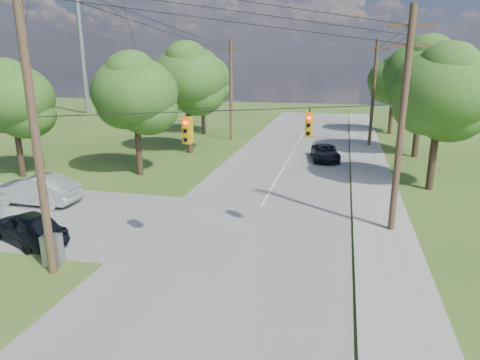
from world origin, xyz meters
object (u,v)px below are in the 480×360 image
(pole_north_e, at_px, (373,93))
(control_cabinet, at_px, (53,250))
(pole_sw, at_px, (33,116))
(car_cross_dark, at_px, (28,227))
(car_cross_silver, at_px, (35,190))
(car_main_north, at_px, (325,153))
(pole_ne, at_px, (402,121))
(pole_north_w, at_px, (231,90))

(pole_north_e, height_order, control_cabinet, pole_north_e)
(control_cabinet, bearing_deg, pole_north_e, 53.62)
(pole_sw, distance_m, pole_north_e, 32.55)
(pole_north_e, distance_m, control_cabinet, 32.47)
(car_cross_dark, xyz_separation_m, car_cross_silver, (-3.35, 4.73, 0.10))
(car_main_north, bearing_deg, pole_ne, -83.91)
(pole_north_e, xyz_separation_m, car_main_north, (-3.89, -7.24, -4.46))
(pole_ne, relative_size, pole_north_w, 1.05)
(car_cross_silver, bearing_deg, pole_ne, 92.12)
(pole_north_w, height_order, control_cabinet, pole_north_w)
(pole_north_e, height_order, car_cross_silver, pole_north_e)
(pole_ne, distance_m, pole_north_w, 26.03)
(pole_sw, xyz_separation_m, pole_north_w, (-0.40, 29.60, -1.10))
(control_cabinet, bearing_deg, pole_ne, 15.96)
(pole_north_e, relative_size, control_cabinet, 7.61)
(pole_ne, height_order, pole_north_e, pole_ne)
(car_cross_silver, bearing_deg, pole_north_w, 165.91)
(pole_sw, height_order, car_cross_dark, pole_sw)
(pole_north_w, relative_size, car_cross_silver, 1.95)
(pole_north_e, xyz_separation_m, pole_north_w, (-13.90, 0.00, 0.00))
(pole_ne, relative_size, car_main_north, 2.29)
(pole_ne, distance_m, car_cross_dark, 17.88)
(car_main_north, bearing_deg, car_cross_silver, -144.67)
(pole_sw, xyz_separation_m, car_cross_dark, (-2.92, 2.30, -5.45))
(car_cross_silver, bearing_deg, car_cross_dark, 35.76)
(car_main_north, relative_size, control_cabinet, 3.49)
(pole_north_e, relative_size, car_main_north, 2.18)
(pole_north_w, xyz_separation_m, control_cabinet, (0.01, -29.00, -4.47))
(pole_north_e, distance_m, car_cross_dark, 32.15)
(pole_sw, bearing_deg, pole_north_w, 90.77)
(pole_sw, bearing_deg, car_cross_dark, 141.74)
(pole_north_e, bearing_deg, control_cabinet, -115.60)
(car_cross_dark, distance_m, control_cabinet, 3.05)
(car_cross_dark, distance_m, car_main_north, 23.65)
(pole_north_e, relative_size, pole_north_w, 1.00)
(car_main_north, bearing_deg, pole_north_e, 53.13)
(pole_north_w, bearing_deg, car_main_north, -35.87)
(pole_sw, distance_m, car_cross_dark, 6.59)
(car_cross_silver, height_order, car_main_north, car_cross_silver)
(pole_north_e, height_order, car_cross_dark, pole_north_e)
(pole_ne, xyz_separation_m, car_main_north, (-3.89, 14.76, -4.80))
(pole_north_e, height_order, car_main_north, pole_north_e)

